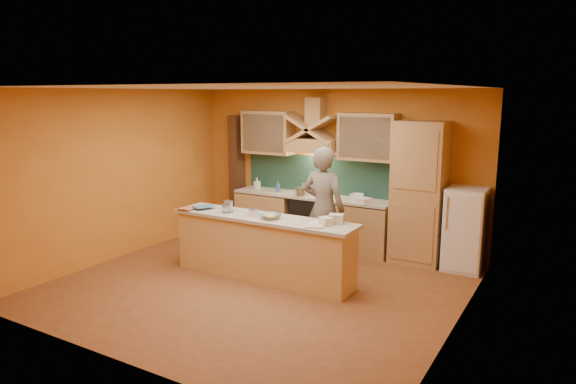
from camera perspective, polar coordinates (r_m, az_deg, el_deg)
The scene contains 36 objects.
floor at distance 7.53m, azimuth -3.34°, elevation -10.30°, with size 5.50×5.00×0.01m, color brown.
ceiling at distance 7.02m, azimuth -3.59°, elevation 11.52°, with size 5.50×5.00×0.01m, color white.
wall_back at distance 9.30m, azimuth 5.14°, elevation 2.69°, with size 5.50×0.02×2.80m, color orange.
wall_front at distance 5.31m, azimuth -18.68°, elevation -4.10°, with size 5.50×0.02×2.80m, color orange.
wall_left at distance 8.95m, azimuth -18.26°, elevation 1.86°, with size 0.02×5.00×2.80m, color orange.
wall_right at distance 6.09m, azimuth 18.60°, elevation -2.21°, with size 0.02×5.00×2.80m, color orange.
base_cabinet_left at distance 9.82m, azimuth -2.32°, elevation -2.61°, with size 1.10×0.60×0.86m, color tan.
base_cabinet_right at distance 8.97m, azimuth 7.98°, elevation -4.02°, with size 1.10×0.60×0.86m, color tan.
counter_top at distance 9.25m, azimuth 2.62°, elevation -0.47°, with size 3.00×0.62×0.04m, color #BCB29F.
stove at distance 9.35m, azimuth 2.59°, elevation -3.17°, with size 0.60×0.58×0.90m, color black.
backsplash at distance 9.44m, azimuth 3.44°, elevation 1.91°, with size 3.00×0.03×0.70m, color #18362E.
range_hood at distance 9.16m, azimuth 2.81°, elevation 5.24°, with size 0.92×0.50×0.24m, color tan.
hood_chimney at distance 9.21m, azimuth 3.14°, elevation 8.88°, with size 0.30×0.30×0.50m, color tan.
upper_cabinet_left at distance 9.71m, azimuth -2.24°, elevation 6.63°, with size 1.00×0.35×0.80m, color tan.
upper_cabinet_right at distance 8.80m, azimuth 8.87°, elevation 6.07°, with size 1.00×0.35×0.80m, color tan.
pantry_column at distance 8.49m, azimuth 14.35°, elevation -0.11°, with size 0.80×0.60×2.30m, color tan.
fridge at distance 8.43m, azimuth 19.10°, elevation -3.94°, with size 0.58×0.60×1.30m, color white.
trim_column_left at distance 10.25m, azimuth -5.67°, elevation 2.02°, with size 0.20×0.30×2.30m, color #472816.
island_body at distance 7.68m, azimuth -2.75°, elevation -6.41°, with size 2.80×0.55×0.88m, color #DCB170.
island_top at distance 7.55m, azimuth -2.78°, elevation -2.92°, with size 2.90×0.62×0.05m, color #BCB29F.
person at distance 7.94m, azimuth 3.98°, elevation -1.87°, with size 0.71×0.46×1.94m, color #70665B.
pot_large at distance 9.16m, azimuth 1.58°, elevation -0.09°, with size 0.25×0.25×0.15m, color #B4B4BB.
pot_small at distance 9.32m, azimuth 4.01°, elevation 0.01°, with size 0.19×0.19×0.13m, color silver.
soap_bottle_a at distance 9.86m, azimuth -3.46°, elevation 0.99°, with size 0.10×0.10×0.21m, color silver.
soap_bottle_b at distance 9.53m, azimuth -1.11°, elevation 0.65°, with size 0.08×0.08×0.21m, color #305584.
bowl_back at distance 9.01m, azimuth 7.65°, elevation -0.47°, with size 0.25×0.25×0.08m, color silver.
dish_rack at distance 8.63m, azimuth 8.29°, elevation -0.94°, with size 0.27×0.21×0.10m, color white.
book_lower at distance 8.23m, azimuth -11.55°, elevation -1.70°, with size 0.22×0.30×0.03m, color #AB573D.
book_upper at distance 8.22m, azimuth -9.67°, elevation -1.50°, with size 0.22×0.30×0.02m, color #416790.
jar_large at distance 7.85m, azimuth -6.61°, elevation -1.60°, with size 0.14×0.14×0.17m, color white.
jar_small at distance 7.81m, azimuth -6.89°, elevation -1.81°, with size 0.12×0.12×0.14m, color silver.
kitchen_scale at distance 7.54m, azimuth -3.90°, elevation -2.33°, with size 0.13×0.13×0.11m, color silver.
mixing_bowl at distance 7.39m, azimuth -1.97°, elevation -2.73°, with size 0.29×0.29×0.07m, color white.
cloth at distance 6.97m, azimuth 2.89°, elevation -3.81°, with size 0.26×0.20×0.02m, color beige.
grocery_bag_a at distance 7.16m, azimuth 5.40°, elevation -2.99°, with size 0.20×0.16×0.13m, color beige.
grocery_bag_b at distance 7.07m, azimuth 4.26°, elevation -3.24°, with size 0.18×0.14×0.11m, color beige.
Camera 1 is at (3.92, -5.83, 2.72)m, focal length 32.00 mm.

